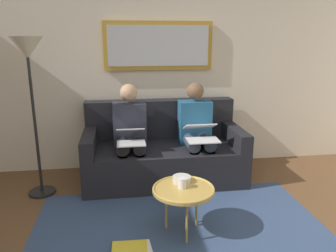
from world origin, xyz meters
name	(u,v)px	position (x,y,z in m)	size (l,w,h in m)	color
wall_rear	(158,66)	(0.00, -2.60, 1.30)	(6.00, 0.12, 2.60)	beige
area_rug	(182,235)	(0.00, -0.85, 0.00)	(2.60, 1.80, 0.01)	#33476B
couch	(163,152)	(0.00, -2.12, 0.31)	(1.84, 0.90, 0.90)	black
framed_mirror	(159,46)	(0.00, -2.51, 1.55)	(1.33, 0.05, 0.58)	#B7892D
coffee_table	(183,190)	(-0.02, -0.90, 0.40)	(0.53, 0.53, 0.43)	tan
cup	(182,183)	(-0.01, -0.91, 0.46)	(0.07, 0.07, 0.09)	silver
bowl	(182,179)	(-0.03, -1.04, 0.44)	(0.16, 0.16, 0.05)	beige
person_left	(196,129)	(-0.39, -2.05, 0.61)	(0.38, 0.58, 1.14)	#235B84
laptop_white	(201,132)	(-0.39, -1.82, 0.63)	(0.35, 0.39, 0.17)	white
person_right	(130,131)	(0.39, -2.05, 0.61)	(0.38, 0.58, 1.14)	#2D3342
laptop_silver	(131,136)	(0.39, -1.81, 0.63)	(0.30, 0.36, 0.16)	silver
magazine_stack	(131,250)	(0.44, -0.68, 0.02)	(0.34, 0.27, 0.03)	red
standing_lamp	(29,66)	(1.37, -1.85, 1.37)	(0.32, 0.32, 1.66)	black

